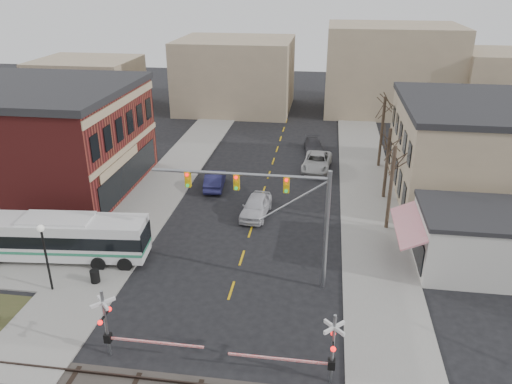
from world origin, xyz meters
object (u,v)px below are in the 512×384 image
car_b (215,180)px  pedestrian_near (95,246)px  car_a (256,206)px  car_d (313,146)px  trash_bin (95,276)px  street_lamp (44,244)px  car_c (317,162)px  transit_bus (60,237)px  rr_crossing_east (324,349)px  rr_crossing_west (114,325)px  pedestrian_far (111,230)px  traffic_signal_mast (279,203)px

car_b → pedestrian_near: size_ratio=2.50×
car_a → car_d: car_a is taller
trash_bin → pedestrian_near: size_ratio=0.46×
trash_bin → street_lamp: bearing=-154.0°
car_c → transit_bus: bearing=-126.0°
rr_crossing_east → street_lamp: bearing=162.9°
street_lamp → pedestrian_near: size_ratio=2.44×
car_b → transit_bus: bearing=55.0°
car_d → pedestrian_near: 29.02m
car_c → street_lamp: bearing=-119.3°
trash_bin → pedestrian_near: (-1.19, 2.80, 0.50)m
rr_crossing_west → car_b: 22.69m
pedestrian_far → pedestrian_near: bearing=-132.1°
rr_crossing_west → trash_bin: 7.47m
traffic_signal_mast → rr_crossing_east: (3.05, -8.07, -3.81)m
rr_crossing_west → car_c: (9.48, 28.80, -1.16)m
rr_crossing_east → street_lamp: size_ratio=1.23×
traffic_signal_mast → pedestrian_far: 14.00m
trash_bin → car_d: 30.97m
traffic_signal_mast → rr_crossing_east: 9.44m
transit_bus → car_c: bearing=49.7°
traffic_signal_mast → car_a: (-2.78, 9.66, -4.95)m
car_b → traffic_signal_mast: bearing=110.6°
traffic_signal_mast → car_c: traffic_signal_mast is taller
car_a → pedestrian_near: 13.19m
car_a → trash_bin: bearing=-122.8°
pedestrian_near → trash_bin: bearing=-174.7°
traffic_signal_mast → rr_crossing_west: traffic_signal_mast is taller
pedestrian_far → transit_bus: bearing=-172.3°
rr_crossing_east → pedestrian_near: 18.38m
pedestrian_near → pedestrian_far: pedestrian_far is taller
rr_crossing_west → street_lamp: bearing=142.2°
street_lamp → car_c: size_ratio=0.78×
car_a → traffic_signal_mast: bearing=-68.7°
trash_bin → car_b: bearing=75.6°
transit_bus → rr_crossing_east: size_ratio=2.19×
trash_bin → rr_crossing_west: bearing=-56.6°
car_c → car_d: 5.50m
car_a → car_c: bearing=72.9°
street_lamp → transit_bus: bearing=108.0°
car_b → pedestrian_far: (-5.29, -11.34, 0.30)m
car_a → pedestrian_near: pedestrian_near is taller
transit_bus → rr_crossing_west: (7.60, -8.66, 0.21)m
car_d → pedestrian_near: (-14.13, -25.34, 0.38)m
trash_bin → pedestrian_far: (-1.06, 5.20, 0.52)m
traffic_signal_mast → pedestrian_near: bearing=175.0°
car_a → car_c: 12.25m
transit_bus → rr_crossing_east: rr_crossing_east is taller
transit_bus → pedestrian_far: size_ratio=6.43×
street_lamp → pedestrian_near: (1.18, 3.95, -2.31)m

